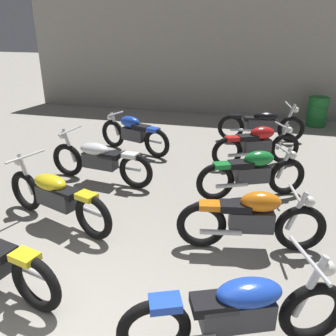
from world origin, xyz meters
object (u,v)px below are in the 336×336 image
Objects in this scene: motorcycle_left_row_2 at (99,160)px; motorcycle_right_row_4 at (262,124)px; motorcycle_left_row_1 at (56,196)px; oil_drum at (317,112)px; motorcycle_right_row_2 at (253,173)px; motorcycle_right_row_3 at (257,145)px; motorcycle_right_row_0 at (238,311)px; motorcycle_right_row_1 at (252,219)px; motorcycle_left_row_3 at (134,133)px.

motorcycle_left_row_2 is 1.00× the size of motorcycle_right_row_4.
oil_drum is at bearing 56.91° from motorcycle_left_row_1.
motorcycle_right_row_2 is at bearing -91.49° from motorcycle_right_row_4.
motorcycle_right_row_0 is at bearing -90.25° from motorcycle_right_row_3.
motorcycle_right_row_4 is (0.08, 6.52, 0.00)m from motorcycle_right_row_0.
motorcycle_right_row_0 is 1.67m from motorcycle_right_row_1.
motorcycle_right_row_3 is at bearing -113.77° from oil_drum.
motorcycle_right_row_0 reaches higher than motorcycle_right_row_2.
motorcycle_right_row_1 is (0.05, 1.67, 0.01)m from motorcycle_right_row_0.
motorcycle_right_row_0 reaches higher than motorcycle_right_row_3.
motorcycle_left_row_3 is 1.04× the size of motorcycle_right_row_2.
motorcycle_right_row_3 is at bearing 88.93° from motorcycle_right_row_2.
motorcycle_right_row_2 is 5.42m from oil_drum.
motorcycle_right_row_1 is 3.11m from motorcycle_right_row_3.
motorcycle_right_row_0 is 1.04× the size of motorcycle_right_row_1.
oil_drum is at bearing 72.55° from motorcycle_right_row_2.
motorcycle_right_row_1 is at bearing 88.36° from motorcycle_right_row_0.
motorcycle_left_row_1 and motorcycle_left_row_2 have the same top height.
motorcycle_left_row_2 is 3.28m from motorcycle_right_row_3.
motorcycle_right_row_4 is at bearing 29.34° from motorcycle_left_row_3.
motorcycle_right_row_2 is at bearing -91.07° from motorcycle_right_row_3.
motorcycle_right_row_2 is (2.80, 1.63, 0.01)m from motorcycle_left_row_1.
motorcycle_left_row_3 and motorcycle_right_row_2 have the same top height.
motorcycle_left_row_2 is 4.24m from motorcycle_right_row_0.
motorcycle_left_row_2 reaches higher than oil_drum.
oil_drum is at bearing 66.23° from motorcycle_right_row_3.
motorcycle_right_row_1 is at bearing -89.51° from motorcycle_right_row_3.
oil_drum is (1.57, 6.74, -0.03)m from motorcycle_right_row_1.
motorcycle_right_row_4 reaches higher than oil_drum.
motorcycle_left_row_2 is at bearing 131.81° from motorcycle_right_row_0.
motorcycle_right_row_3 is (0.02, 4.78, 0.01)m from motorcycle_right_row_0.
motorcycle_right_row_2 is 0.85× the size of motorcycle_right_row_4.
motorcycle_left_row_3 is 0.88× the size of motorcycle_right_row_4.
motorcycle_right_row_0 is (2.78, -4.91, -0.01)m from motorcycle_left_row_3.
motorcycle_right_row_3 is (2.80, -0.13, 0.00)m from motorcycle_left_row_3.
motorcycle_left_row_3 and motorcycle_right_row_1 have the same top height.
motorcycle_right_row_3 reaches higher than oil_drum.
motorcycle_right_row_2 is 1.55m from motorcycle_right_row_3.
oil_drum is at bearing 79.11° from motorcycle_right_row_0.
motorcycle_left_row_3 and motorcycle_right_row_3 have the same top height.
motorcycle_right_row_3 is at bearing 89.75° from motorcycle_right_row_0.
motorcycle_left_row_3 is 0.97× the size of motorcycle_right_row_1.
motorcycle_left_row_1 is 1.55m from motorcycle_left_row_2.
oil_drum is at bearing 38.49° from motorcycle_left_row_3.
motorcycle_right_row_4 is (2.90, 3.36, 0.00)m from motorcycle_left_row_2.
motorcycle_right_row_3 is at bearing -2.58° from motorcycle_left_row_3.
motorcycle_left_row_2 reaches higher than motorcycle_right_row_2.
motorcycle_left_row_1 is at bearing -131.76° from motorcycle_right_row_3.
motorcycle_right_row_2 is 1.01× the size of motorcycle_right_row_3.
motorcycle_right_row_4 is at bearing -129.17° from oil_drum.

